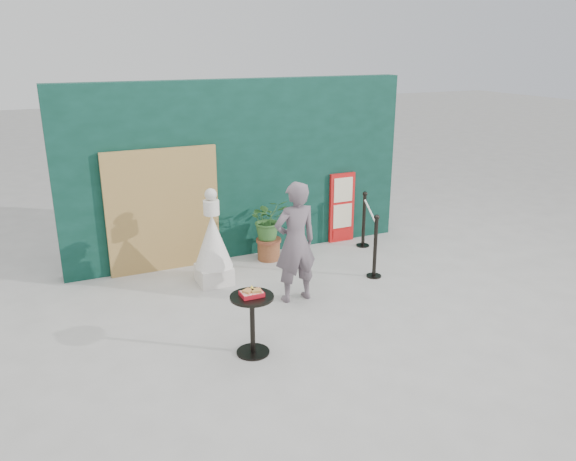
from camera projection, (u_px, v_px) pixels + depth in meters
name	position (u px, v px, depth m)	size (l,w,h in m)	color
ground	(326.00, 330.00, 7.30)	(60.00, 60.00, 0.00)	#ADAAA5
back_wall	(240.00, 170.00, 9.54)	(6.00, 0.30, 3.00)	#0A2D23
bamboo_fence	(163.00, 211.00, 8.97)	(1.80, 0.08, 2.00)	tan
woman	(295.00, 242.00, 7.90)	(0.64, 0.42, 1.76)	#62545C
menu_board	(342.00, 208.00, 10.39)	(0.50, 0.07, 1.30)	red
statue	(213.00, 245.00, 8.55)	(0.59, 0.59, 1.51)	white
cafe_table	(252.00, 315.00, 6.60)	(0.52, 0.52, 0.75)	black
food_basket	(252.00, 293.00, 6.51)	(0.26, 0.19, 0.11)	red
planter	(268.00, 225.00, 9.50)	(0.63, 0.55, 1.08)	brown
stanchion_barrier	(369.00, 233.00, 9.49)	(0.84, 1.54, 1.03)	black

